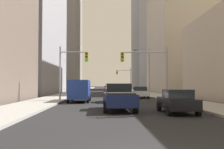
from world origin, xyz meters
name	(u,v)px	position (x,y,z in m)	size (l,w,h in m)	color
sidewalk_left	(75,92)	(-7.32, 50.00, 0.07)	(3.93, 160.00, 0.15)	#9E9E99
sidewalk_right	(142,92)	(7.32, 50.00, 0.07)	(3.93, 160.00, 0.15)	#9E9E99
pickup_truck_navy	(119,97)	(-0.11, 12.46, 0.93)	(2.20, 5.45, 1.90)	#141E4C
cargo_van_blue	(80,90)	(-3.66, 21.04, 1.29)	(2.16, 5.23, 2.26)	navy
sedan_black	(177,101)	(3.49, 10.44, 0.77)	(1.95, 4.25, 1.52)	black
sedan_silver	(114,95)	(-0.14, 20.63, 0.77)	(1.96, 4.26, 1.52)	#B7BABF
sedan_white	(140,92)	(3.68, 28.14, 0.77)	(1.95, 4.21, 1.52)	white
sedan_red	(110,91)	(-0.14, 34.13, 0.77)	(1.95, 4.24, 1.52)	maroon
sedan_maroon	(108,89)	(-0.07, 49.62, 0.77)	(1.95, 4.21, 1.52)	maroon
traffic_signal_near_left	(72,65)	(-4.63, 22.55, 4.01)	(3.19, 0.44, 6.00)	gray
traffic_signal_near_right	(147,64)	(3.63, 22.55, 4.11)	(5.32, 0.44, 6.00)	gray
traffic_signal_far_right	(124,76)	(4.33, 59.91, 4.05)	(3.84, 0.44, 6.00)	gray
street_lamp_right	(147,67)	(5.63, 34.06, 4.57)	(2.65, 0.32, 7.50)	gray
building_left_mid_office	(11,18)	(-19.36, 44.94, 14.95)	(18.19, 25.24, 29.89)	#93939E
building_left_far_tower	(54,25)	(-18.75, 86.56, 23.28)	(17.81, 26.98, 46.55)	gray
building_right_mid_block	(202,33)	(20.65, 49.38, 13.01)	(21.38, 19.65, 26.02)	#B7A893
building_right_far_highrise	(158,16)	(19.07, 87.08, 26.84)	(17.27, 23.48, 53.68)	#93939E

